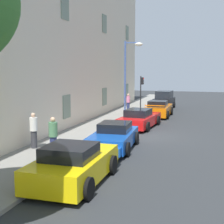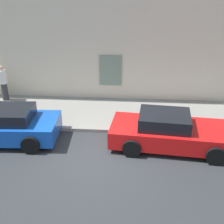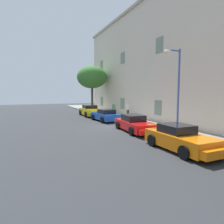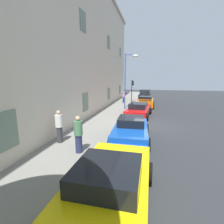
# 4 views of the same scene
# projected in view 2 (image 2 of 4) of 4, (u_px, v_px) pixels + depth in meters

# --- Properties ---
(ground_plane) EXTENTS (80.00, 80.00, 0.00)m
(ground_plane) POSITION_uv_depth(u_px,v_px,m) (98.00, 158.00, 10.14)
(ground_plane) COLOR #2B2D30
(sidewalk) EXTENTS (60.00, 3.46, 0.14)m
(sidewalk) POSITION_uv_depth(u_px,v_px,m) (108.00, 113.00, 13.35)
(sidewalk) COLOR gray
(sidewalk) RESTS_ON ground
(sportscar_yellow_flank) EXTENTS (4.61, 2.27, 1.31)m
(sportscar_yellow_flank) POSITION_uv_depth(u_px,v_px,m) (0.00, 126.00, 11.09)
(sportscar_yellow_flank) COLOR #144CB2
(sportscar_yellow_flank) RESTS_ON ground
(sportscar_white_middle) EXTENTS (5.08, 2.41, 1.31)m
(sportscar_white_middle) POSITION_uv_depth(u_px,v_px,m) (177.00, 133.00, 10.62)
(sportscar_white_middle) COLOR red
(sportscar_white_middle) RESTS_ON ground
(pedestrian_strolling) EXTENTS (0.42, 0.42, 1.76)m
(pedestrian_strolling) POSITION_uv_depth(u_px,v_px,m) (3.00, 83.00, 14.31)
(pedestrian_strolling) COLOR #333338
(pedestrian_strolling) RESTS_ON sidewalk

